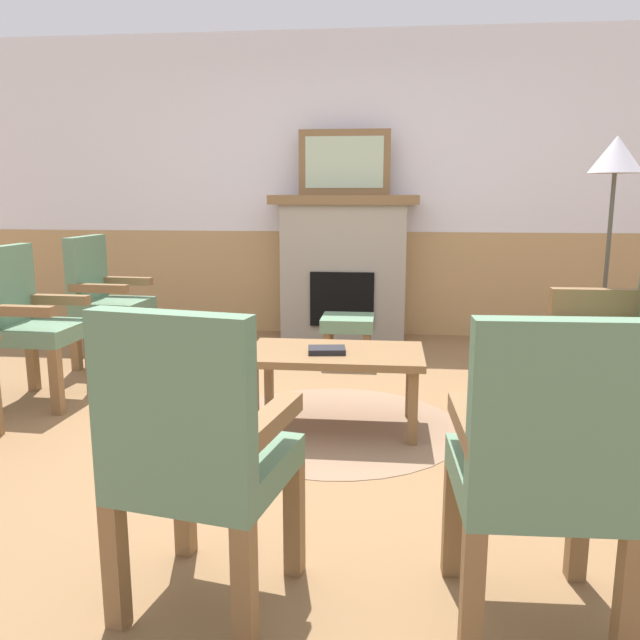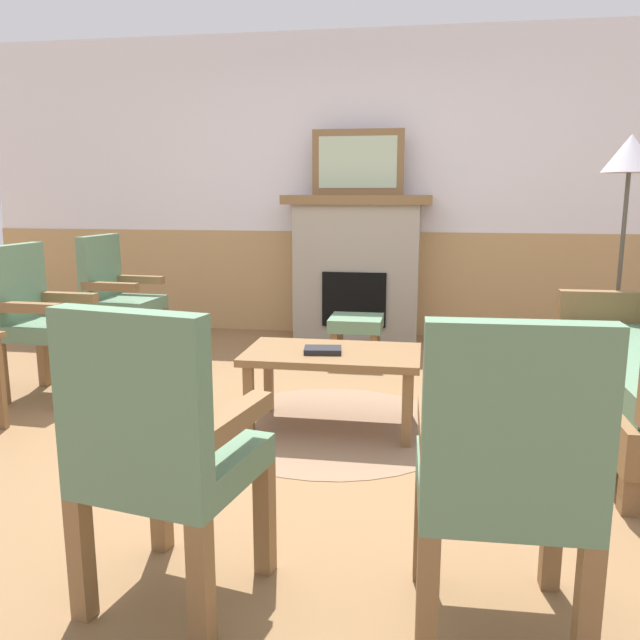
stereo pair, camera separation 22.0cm
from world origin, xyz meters
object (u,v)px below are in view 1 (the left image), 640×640
at_px(floor_lamp_by_couch, 615,170).
at_px(armchair_near_fireplace, 28,317).
at_px(book_on_table, 327,350).
at_px(footstool, 348,326).
at_px(armchair_by_window_left, 104,295).
at_px(armchair_front_left, 196,449).
at_px(coffee_table, 336,360).
at_px(framed_picture, 344,162).
at_px(armchair_front_center, 544,462).
at_px(fireplace, 344,266).

bearing_deg(floor_lamp_by_couch, armchair_near_fireplace, -164.80).
height_order(book_on_table, floor_lamp_by_couch, floor_lamp_by_couch).
xyz_separation_m(footstool, armchair_near_fireplace, (-1.91, -1.18, 0.25)).
xyz_separation_m(armchair_by_window_left, armchair_front_left, (1.58, -2.85, 0.00)).
height_order(coffee_table, footstool, coffee_table).
height_order(armchair_near_fireplace, floor_lamp_by_couch, floor_lamp_by_couch).
height_order(framed_picture, coffee_table, framed_picture).
height_order(armchair_front_left, armchair_front_center, same).
relative_size(coffee_table, armchair_front_left, 0.98).
bearing_deg(book_on_table, armchair_front_center, -64.11).
height_order(coffee_table, book_on_table, book_on_table).
relative_size(fireplace, armchair_by_window_left, 1.33).
bearing_deg(coffee_table, armchair_by_window_left, 147.72).
bearing_deg(fireplace, armchair_near_fireplace, -131.45).
bearing_deg(armchair_front_left, armchair_front_center, 0.86).
xyz_separation_m(armchair_near_fireplace, armchair_front_left, (1.65, -1.93, 0.00)).
bearing_deg(floor_lamp_by_couch, coffee_table, -144.88).
relative_size(armchair_near_fireplace, floor_lamp_by_couch, 0.58).
distance_m(footstool, armchair_front_left, 3.13).
distance_m(book_on_table, floor_lamp_by_couch, 2.49).
distance_m(coffee_table, armchair_front_center, 1.82).
bearing_deg(fireplace, armchair_front_left, -92.34).
distance_m(fireplace, framed_picture, 0.91).
relative_size(armchair_by_window_left, armchair_front_center, 1.00).
bearing_deg(fireplace, framed_picture, 90.00).
xyz_separation_m(book_on_table, footstool, (0.02, 1.49, -0.17)).
relative_size(armchair_front_left, armchair_front_center, 1.00).
height_order(armchair_near_fireplace, armchair_front_left, same).
xyz_separation_m(armchair_near_fireplace, floor_lamp_by_couch, (3.74, 1.02, 0.91)).
bearing_deg(armchair_by_window_left, book_on_table, -34.04).
bearing_deg(armchair_by_window_left, footstool, 8.16).
distance_m(book_on_table, armchair_front_left, 1.64).
relative_size(book_on_table, armchair_by_window_left, 0.21).
xyz_separation_m(armchair_by_window_left, armchair_front_center, (2.59, -2.83, 0.00)).
bearing_deg(framed_picture, floor_lamp_by_couch, -28.15).
distance_m(framed_picture, book_on_table, 2.61).
relative_size(book_on_table, floor_lamp_by_couch, 0.12).
xyz_separation_m(coffee_table, footstool, (-0.02, 1.44, -0.10)).
relative_size(fireplace, footstool, 3.25).
height_order(armchair_by_window_left, armchair_front_left, same).
distance_m(armchair_front_left, floor_lamp_by_couch, 3.73).
xyz_separation_m(fireplace, armchair_front_left, (-0.16, -3.98, -0.11)).
distance_m(footstool, floor_lamp_by_couch, 2.18).
distance_m(armchair_front_center, floor_lamp_by_couch, 3.25).
bearing_deg(armchair_front_left, fireplace, 87.66).
height_order(coffee_table, floor_lamp_by_couch, floor_lamp_by_couch).
bearing_deg(armchair_front_center, book_on_table, 115.89).
bearing_deg(footstool, framed_picture, 96.34).
xyz_separation_m(book_on_table, floor_lamp_by_couch, (1.86, 1.32, 1.00)).
height_order(footstool, armchair_near_fireplace, armchair_near_fireplace).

